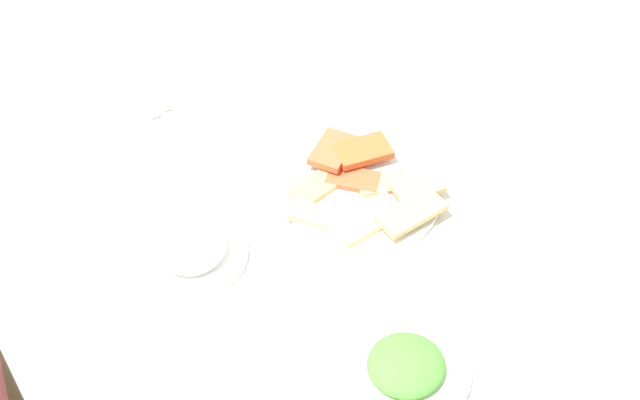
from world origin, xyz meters
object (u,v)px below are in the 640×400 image
salad_plate_rice (406,368)px  fork (159,86)px  spoon (142,91)px  dining_table (292,244)px  paper_napkin (151,90)px  salad_plate_greens (193,249)px  pide_platter (362,192)px

salad_plate_rice → fork: (0.84, 0.15, -0.01)m
spoon → salad_plate_rice: bearing=-168.7°
dining_table → paper_napkin: (0.46, 0.13, 0.07)m
dining_table → fork: size_ratio=7.37×
dining_table → fork: fork is taller
paper_napkin → salad_plate_rice: bearing=-168.6°
paper_napkin → fork: fork is taller
paper_napkin → salad_plate_greens: bearing=172.3°
dining_table → fork: (0.46, 0.11, 0.08)m
paper_napkin → spoon: 0.02m
salad_plate_greens → spoon: bearing=-5.5°
pide_platter → spoon: (0.46, 0.29, -0.01)m
salad_plate_greens → fork: 0.48m
fork → spoon: bearing=94.2°
dining_table → salad_plate_rice: (-0.38, -0.04, 0.09)m
dining_table → paper_napkin: 0.48m
fork → spoon: same height
dining_table → spoon: size_ratio=6.51×
pide_platter → salad_plate_rice: bearing=164.2°
salad_plate_greens → fork: (0.47, -0.08, -0.02)m
pide_platter → paper_napkin: 0.54m
salad_plate_rice → fork: salad_plate_rice is taller
salad_plate_rice → paper_napkin: size_ratio=1.69×
dining_table → paper_napkin: size_ratio=9.38×
salad_plate_greens → salad_plate_rice: bearing=-147.8°
pide_platter → spoon: size_ratio=1.72×
paper_napkin → spoon: spoon is taller
pide_platter → spoon: pide_platter is taller
dining_table → salad_plate_rice: 0.39m
pide_platter → fork: (0.46, 0.26, -0.01)m
pide_platter → dining_table: bearing=88.6°
salad_plate_greens → paper_napkin: salad_plate_greens is taller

